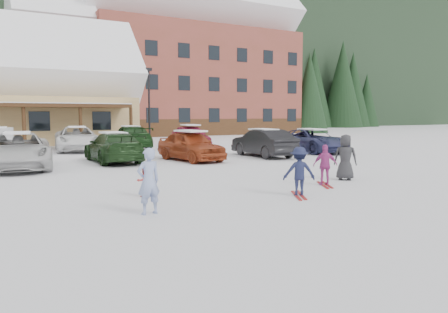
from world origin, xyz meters
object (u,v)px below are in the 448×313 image
parked_car_2 (18,151)px  parked_car_10 (77,139)px  parked_car_11 (131,137)px  alpine_hotel (173,60)px  adult_skier (149,181)px  parked_car_5 (263,143)px  parked_car_6 (312,141)px  toddler_red (144,181)px  parked_car_3 (113,147)px  lamp_post (149,100)px  parked_car_4 (191,146)px  child_navy (299,171)px  child_magenta (325,165)px  parked_car_12 (190,136)px  bystander_dark (345,157)px

parked_car_2 → parked_car_10: size_ratio=1.01×
parked_car_11 → alpine_hotel: bearing=-114.0°
alpine_hotel → parked_car_2: bearing=-123.8°
adult_skier → parked_car_5: adult_skier is taller
parked_car_5 → parked_car_6: size_ratio=0.89×
toddler_red → parked_car_3: size_ratio=0.18×
lamp_post → parked_car_2: size_ratio=1.09×
parked_car_4 → lamp_post: bearing=70.9°
child_navy → parked_car_10: 18.88m
alpine_hotel → child_magenta: (-10.81, -38.03, -7.97)m
parked_car_6 → parked_car_10: parked_car_10 is taller
lamp_post → child_magenta: lamp_post is taller
lamp_post → child_magenta: bearing=-96.2°
toddler_red → parked_car_2: 8.91m
alpine_hotel → parked_car_5: (-7.06, -29.09, -7.89)m
parked_car_11 → parked_car_12: 4.02m
toddler_red → parked_car_3: bearing=-110.5°
child_navy → child_magenta: 2.16m
parked_car_6 → parked_car_10: (-12.12, 8.01, 0.06)m
alpine_hotel → parked_car_3: 32.60m
bystander_dark → parked_car_4: 8.72m
alpine_hotel → adult_skier: size_ratio=20.51×
bystander_dark → parked_car_12: 16.22m
parked_car_6 → adult_skier: bearing=-141.5°
child_magenta → parked_car_5: (3.74, 8.94, 0.08)m
alpine_hotel → child_magenta: size_ratio=23.79×
parked_car_5 → parked_car_10: bearing=-45.4°
child_magenta → parked_car_10: parked_car_10 is taller
toddler_red → parked_car_11: parked_car_11 is taller
parked_car_6 → parked_car_12: bearing=125.5°
parked_car_5 → parked_car_6: parked_car_5 is taller
adult_skier → parked_car_12: 20.10m
child_magenta → parked_car_3: parked_car_3 is taller
parked_car_5 → parked_car_6: (4.04, 0.75, -0.04)m
alpine_hotel → parked_car_12: size_ratio=6.82×
parked_car_3 → lamp_post: bearing=-115.6°
parked_car_6 → toddler_red: bearing=-146.2°
adult_skier → parked_car_4: 11.68m
alpine_hotel → parked_car_10: alpine_hotel is taller
alpine_hotel → adult_skier: alpine_hotel is taller
bystander_dark → parked_car_10: bystander_dark is taller
parked_car_10 → parked_car_11: size_ratio=1.05×
toddler_red → child_navy: size_ratio=0.64×
alpine_hotel → parked_car_11: (-11.70, -20.32, -7.88)m
child_magenta → parked_car_4: bearing=-57.6°
parked_car_2 → parked_car_11: parked_car_2 is taller
parked_car_4 → parked_car_12: parked_car_12 is taller
toddler_red → child_navy: child_navy is taller
adult_skier → parked_car_4: (5.80, 10.14, -0.03)m
parked_car_2 → parked_car_11: 11.03m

